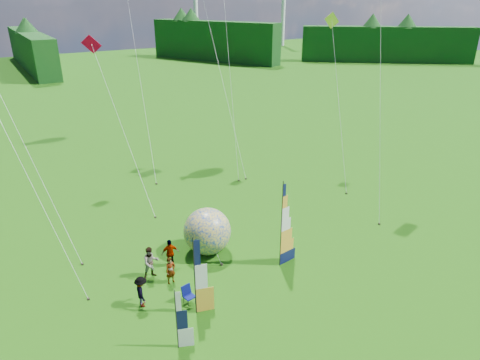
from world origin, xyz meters
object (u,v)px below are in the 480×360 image
feather_banner_main (281,227)px  spectator_b (151,262)px  side_banner_left (195,278)px  bol_inflatable (207,231)px  spectator_c (142,292)px  camp_chair (189,295)px  spectator_a (171,270)px  spectator_d (170,253)px  side_banner_far (176,321)px  kite_whale (218,52)px

feather_banner_main → spectator_b: bearing=149.9°
side_banner_left → spectator_b: size_ratio=2.21×
bol_inflatable → spectator_c: size_ratio=1.68×
spectator_b → camp_chair: spectator_b is taller
feather_banner_main → spectator_a: bearing=156.3°
spectator_d → camp_chair: spectator_d is taller
bol_inflatable → spectator_b: size_ratio=1.52×
side_banner_left → side_banner_far: (-1.65, -1.58, -0.54)m
spectator_c → spectator_d: size_ratio=0.99×
side_banner_far → bol_inflatable: side_banner_far is taller
side_banner_far → camp_chair: side_banner_far is taller
side_banner_left → spectator_a: side_banner_left is taller
feather_banner_main → camp_chair: (-5.75, -0.27, -2.02)m
spectator_b → spectator_c: bearing=-120.1°
spectator_c → spectator_a: bearing=-54.9°
side_banner_left → spectator_b: 4.07m
feather_banner_main → bol_inflatable: size_ratio=1.80×
spectator_c → spectator_d: bearing=-38.1°
spectator_b → spectator_d: 1.36m
side_banner_far → spectator_b: (0.88, 5.42, -0.56)m
side_banner_left → side_banner_far: bearing=-121.0°
bol_inflatable → spectator_c: 5.64m
feather_banner_main → spectator_d: bearing=141.6°
side_banner_far → kite_whale: size_ratio=0.15×
feather_banner_main → side_banner_left: feather_banner_main is taller
spectator_c → kite_whale: size_ratio=0.09×
side_banner_left → bol_inflatable: side_banner_left is taller
spectator_a → kite_whale: kite_whale is taller
bol_inflatable → kite_whale: (8.25, 13.30, 8.28)m
side_banner_far → spectator_c: size_ratio=1.78×
feather_banner_main → spectator_d: 6.35m
bol_inflatable → spectator_a: 3.51m
feather_banner_main → kite_whale: size_ratio=0.26×
spectator_d → camp_chair: 3.52m
bol_inflatable → spectator_b: 3.81m
bol_inflatable → camp_chair: (-2.96, -3.65, -0.91)m
side_banner_left → spectator_b: bearing=116.6°
side_banner_left → spectator_a: (-0.09, 2.82, -1.26)m
camp_chair → kite_whale: size_ratio=0.05×
spectator_a → spectator_d: size_ratio=0.91×
feather_banner_main → side_banner_far: (-7.40, -2.64, -1.03)m
feather_banner_main → kite_whale: bearing=64.9°
side_banner_left → spectator_a: bearing=107.0°
bol_inflatable → spectator_c: bol_inflatable is taller
spectator_d → kite_whale: 19.35m
side_banner_far → kite_whale: (12.86, 19.33, 8.19)m
side_banner_far → spectator_b: 5.52m
camp_chair → kite_whale: (11.21, 16.96, 9.18)m
feather_banner_main → camp_chair: size_ratio=5.18×
spectator_a → spectator_c: size_ratio=0.92×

